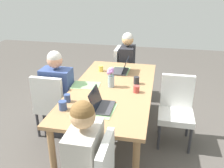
{
  "coord_description": "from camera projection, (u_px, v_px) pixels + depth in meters",
  "views": [
    {
      "loc": [
        -2.77,
        -0.58,
        2.03
      ],
      "look_at": [
        0.0,
        0.0,
        0.8
      ],
      "focal_mm": 39.02,
      "sensor_mm": 36.0,
      "label": 1
    }
  ],
  "objects": [
    {
      "name": "dining_table",
      "position": [
        112.0,
        93.0,
        3.14
      ],
      "size": [
        2.04,
        1.02,
        0.75
      ],
      "color": "#9E754C",
      "rests_on": "ground_plane"
    },
    {
      "name": "chair_near_right_near",
      "position": [
        176.0,
        107.0,
        3.16
      ],
      "size": [
        0.44,
        0.44,
        0.9
      ],
      "color": "silver",
      "rests_on": "ground_plane"
    },
    {
      "name": "coffee_mug_centre_left",
      "position": [
        67.0,
        98.0,
        2.74
      ],
      "size": [
        0.07,
        0.07,
        0.09
      ],
      "primitive_type": "cylinder",
      "color": "#33477A",
      "rests_on": "dining_table"
    },
    {
      "name": "coffee_mug_near_right",
      "position": [
        101.0,
        68.0,
        3.65
      ],
      "size": [
        0.07,
        0.07,
        0.09
      ],
      "primitive_type": "cylinder",
      "color": "#DBC64C",
      "rests_on": "dining_table"
    },
    {
      "name": "placemat_far_left_near",
      "position": [
        86.0,
        85.0,
        3.17
      ],
      "size": [
        0.29,
        0.38,
        0.0
      ],
      "primitive_type": "cube",
      "rotation": [
        0.0,
        0.0,
        -1.49
      ],
      "color": "#7FAD70",
      "rests_on": "dining_table"
    },
    {
      "name": "placemat_head_left_left_far",
      "position": [
        102.0,
        110.0,
        2.57
      ],
      "size": [
        0.37,
        0.28,
        0.0
      ],
      "primitive_type": "cube",
      "rotation": [
        0.0,
        0.0,
        -0.06
      ],
      "color": "#7FAD70",
      "rests_on": "dining_table"
    },
    {
      "name": "person_head_right_left_mid",
      "position": [
        127.0,
        70.0,
        4.39
      ],
      "size": [
        0.4,
        0.36,
        1.19
      ],
      "color": "#2D2D33",
      "rests_on": "ground_plane"
    },
    {
      "name": "ground_plane",
      "position": [
        112.0,
        136.0,
        3.41
      ],
      "size": [
        10.0,
        10.0,
        0.0
      ],
      "primitive_type": "plane",
      "color": "#4C4742"
    },
    {
      "name": "placemat_head_right_left_mid",
      "position": [
        121.0,
        71.0,
        3.67
      ],
      "size": [
        0.37,
        0.27,
        0.0
      ],
      "primitive_type": "cube",
      "rotation": [
        0.0,
        0.0,
        3.11
      ],
      "color": "#7FAD70",
      "rests_on": "dining_table"
    },
    {
      "name": "coffee_mug_near_left",
      "position": [
        136.0,
        89.0,
        2.96
      ],
      "size": [
        0.08,
        0.08,
        0.08
      ],
      "primitive_type": "cylinder",
      "color": "#AD3D38",
      "rests_on": "dining_table"
    },
    {
      "name": "person_far_left_near",
      "position": [
        58.0,
        98.0,
        3.33
      ],
      "size": [
        0.36,
        0.4,
        1.19
      ],
      "color": "#2D2D33",
      "rests_on": "ground_plane"
    },
    {
      "name": "chair_far_left_near",
      "position": [
        52.0,
        102.0,
        3.28
      ],
      "size": [
        0.44,
        0.44,
        0.9
      ],
      "color": "silver",
      "rests_on": "ground_plane"
    },
    {
      "name": "laptop_head_right_left_mid",
      "position": [
        122.0,
        69.0,
        3.61
      ],
      "size": [
        0.32,
        0.22,
        0.21
      ],
      "color": "#38383D",
      "rests_on": "dining_table"
    },
    {
      "name": "flower_vase",
      "position": [
        111.0,
        76.0,
        3.08
      ],
      "size": [
        0.1,
        0.09,
        0.27
      ],
      "color": "#8EA8B7",
      "rests_on": "dining_table"
    },
    {
      "name": "chair_head_right_left_mid",
      "position": [
        124.0,
        70.0,
        4.46
      ],
      "size": [
        0.44,
        0.44,
        0.9
      ],
      "color": "silver",
      "rests_on": "ground_plane"
    },
    {
      "name": "coffee_mug_centre_right",
      "position": [
        63.0,
        105.0,
        2.57
      ],
      "size": [
        0.09,
        0.09,
        0.1
      ],
      "primitive_type": "cylinder",
      "color": "#33477A",
      "rests_on": "dining_table"
    },
    {
      "name": "laptop_head_left_left_far",
      "position": [
        100.0,
        105.0,
        2.6
      ],
      "size": [
        0.32,
        0.22,
        0.21
      ],
      "color": "#38383D",
      "rests_on": "dining_table"
    },
    {
      "name": "coffee_mug_far_left",
      "position": [
        136.0,
        80.0,
        3.2
      ],
      "size": [
        0.08,
        0.08,
        0.1
      ],
      "primitive_type": "cylinder",
      "color": "#232328",
      "rests_on": "dining_table"
    }
  ]
}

